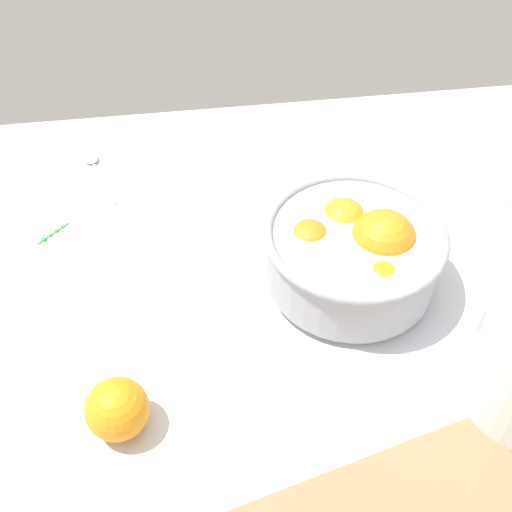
{
  "coord_description": "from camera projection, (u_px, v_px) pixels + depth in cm",
  "views": [
    {
      "loc": [
        -10.29,
        -49.18,
        62.5
      ],
      "look_at": [
        -2.86,
        3.86,
        6.93
      ],
      "focal_mm": 45.29,
      "sensor_mm": 36.0,
      "label": 1
    }
  ],
  "objects": [
    {
      "name": "ground_plane",
      "position": [
        283.0,
        322.0,
        0.81
      ],
      "size": [
        127.03,
        93.16,
        3.0
      ],
      "primitive_type": "cube",
      "color": "silver"
    },
    {
      "name": "fruit_bowl",
      "position": [
        354.0,
        254.0,
        0.79
      ],
      "size": [
        22.26,
        22.26,
        11.49
      ],
      "color": "#99999E",
      "rests_on": "ground_plane"
    },
    {
      "name": "spoon",
      "position": [
        96.0,
        168.0,
        0.99
      ],
      "size": [
        5.83,
        13.03,
        1.0
      ],
      "color": "silver",
      "rests_on": "ground_plane"
    },
    {
      "name": "herb_sprig_0",
      "position": [
        52.0,
        234.0,
        0.89
      ],
      "size": [
        4.21,
        4.02,
        0.83
      ],
      "color": "#348936",
      "rests_on": "ground_plane"
    },
    {
      "name": "loose_orange_0",
      "position": [
        117.0,
        409.0,
        0.67
      ],
      "size": [
        6.74,
        6.74,
        6.74
      ],
      "primitive_type": "sphere",
      "color": "orange",
      "rests_on": "ground_plane"
    }
  ]
}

